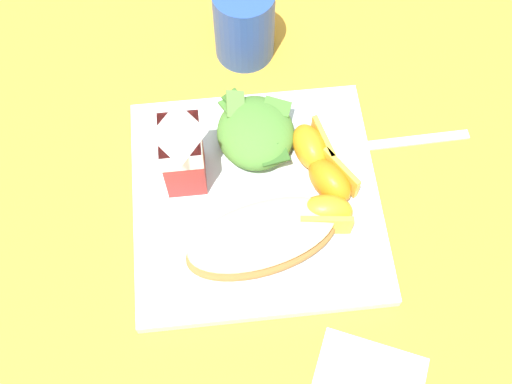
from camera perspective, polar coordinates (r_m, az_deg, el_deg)
ground at (r=0.74m, az=0.00°, el=-0.90°), size 3.00×3.00×0.00m
white_plate at (r=0.73m, az=0.00°, el=-0.63°), size 0.28×0.28×0.02m
cheesy_pizza_bread at (r=0.68m, az=0.20°, el=-4.27°), size 0.11×0.18×0.04m
green_salad_pile at (r=0.74m, az=-0.05°, el=5.44°), size 0.11×0.09×0.05m
milk_carton at (r=0.69m, az=-6.71°, el=3.90°), size 0.06×0.05×0.11m
orange_wedge_front at (r=0.69m, az=6.28°, el=-1.89°), size 0.04×0.06×0.04m
orange_wedge_middle at (r=0.71m, az=6.75°, el=1.13°), size 0.07×0.06×0.04m
orange_wedge_rear at (r=0.73m, az=5.00°, el=4.09°), size 0.07×0.05×0.04m
metal_fork at (r=0.78m, az=11.15°, el=4.27°), size 0.02×0.19×0.01m
drinking_blue_cup at (r=0.82m, az=-1.07°, el=14.94°), size 0.08×0.08×0.10m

